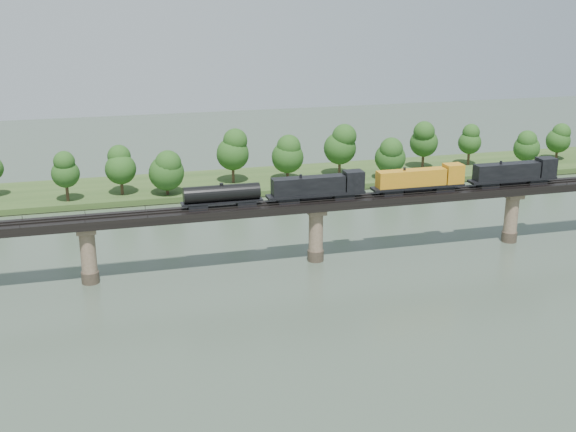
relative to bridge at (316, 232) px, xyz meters
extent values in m
plane|color=#334134|center=(0.00, -30.00, -5.46)|extent=(400.00, 400.00, 0.00)
cube|color=#2C451B|center=(0.00, 55.00, -4.66)|extent=(300.00, 24.00, 1.60)
cylinder|color=#473A2D|center=(-40.00, 0.00, -4.46)|extent=(3.00, 3.00, 2.00)
cylinder|color=#897159|center=(-40.00, 0.00, 0.04)|extent=(2.60, 2.60, 9.00)
cube|color=#897159|center=(-40.00, 0.00, 4.04)|extent=(3.20, 3.20, 1.00)
cylinder|color=#473A2D|center=(0.00, 0.00, -4.46)|extent=(3.00, 3.00, 2.00)
cylinder|color=#897159|center=(0.00, 0.00, 0.04)|extent=(2.60, 2.60, 9.00)
cube|color=#897159|center=(0.00, 0.00, 4.04)|extent=(3.20, 3.20, 1.00)
cylinder|color=#473A2D|center=(40.00, 0.00, -4.46)|extent=(3.00, 3.00, 2.00)
cylinder|color=#897159|center=(40.00, 0.00, 0.04)|extent=(2.60, 2.60, 9.00)
cube|color=#897159|center=(40.00, 0.00, 4.04)|extent=(3.20, 3.20, 1.00)
cube|color=black|center=(0.00, 0.00, 5.29)|extent=(220.00, 5.00, 1.50)
cube|color=black|center=(0.00, -0.75, 6.12)|extent=(220.00, 0.12, 0.16)
cube|color=black|center=(0.00, 0.75, 6.12)|extent=(220.00, 0.12, 0.16)
cube|color=black|center=(0.00, -2.40, 6.74)|extent=(220.00, 0.10, 0.10)
cube|color=black|center=(0.00, 2.40, 6.74)|extent=(220.00, 0.10, 0.10)
cube|color=black|center=(0.00, -2.40, 6.39)|extent=(0.08, 0.08, 0.70)
cube|color=black|center=(0.00, 2.40, 6.39)|extent=(0.08, 0.08, 0.70)
cylinder|color=#382619|center=(-44.43, 46.31, -2.10)|extent=(0.70, 0.70, 3.51)
sphere|color=#184012|center=(-44.43, 46.31, 2.57)|extent=(6.31, 6.31, 6.31)
sphere|color=#184012|center=(-44.43, 46.31, 5.50)|extent=(4.73, 4.73, 4.73)
cylinder|color=#382619|center=(-32.24, 48.84, -2.19)|extent=(0.70, 0.70, 3.34)
sphere|color=#184012|center=(-32.24, 48.84, 2.27)|extent=(7.18, 7.18, 7.18)
sphere|color=#184012|center=(-32.24, 48.84, 5.06)|extent=(5.39, 5.39, 5.39)
cylinder|color=#382619|center=(-22.01, 46.15, -2.45)|extent=(0.70, 0.70, 2.83)
sphere|color=#184012|center=(-22.01, 46.15, 1.32)|extent=(8.26, 8.26, 8.26)
sphere|color=#184012|center=(-22.01, 46.15, 3.68)|extent=(6.19, 6.19, 6.19)
cylinder|color=#382619|center=(-5.04, 52.68, -1.88)|extent=(0.70, 0.70, 3.96)
sphere|color=#184012|center=(-5.04, 52.68, 3.41)|extent=(8.07, 8.07, 8.07)
sphere|color=#184012|center=(-5.04, 52.68, 6.71)|extent=(6.05, 6.05, 6.05)
cylinder|color=#382619|center=(8.52, 51.14, -2.23)|extent=(0.70, 0.70, 3.27)
sphere|color=#184012|center=(8.52, 51.14, 2.13)|extent=(8.03, 8.03, 8.03)
sphere|color=#184012|center=(8.52, 51.14, 4.85)|extent=(6.02, 6.02, 6.02)
cylinder|color=#382619|center=(22.65, 52.31, -1.90)|extent=(0.70, 0.70, 3.92)
sphere|color=#184012|center=(22.65, 52.31, 3.33)|extent=(8.29, 8.29, 8.29)
sphere|color=#184012|center=(22.65, 52.31, 6.60)|extent=(6.21, 6.21, 6.21)
cylinder|color=#382619|center=(33.59, 45.35, -2.35)|extent=(0.70, 0.70, 3.02)
sphere|color=#184012|center=(33.59, 45.35, 1.69)|extent=(7.74, 7.74, 7.74)
sphere|color=#184012|center=(33.59, 45.35, 4.21)|extent=(5.80, 5.80, 5.80)
cylinder|color=#382619|center=(46.81, 54.03, -1.96)|extent=(0.70, 0.70, 3.80)
sphere|color=#184012|center=(46.81, 54.03, 3.10)|extent=(7.47, 7.47, 7.47)
sphere|color=#184012|center=(46.81, 54.03, 6.27)|extent=(5.60, 5.60, 5.60)
cylinder|color=#382619|center=(60.48, 54.26, -2.17)|extent=(0.70, 0.70, 3.38)
sphere|color=#184012|center=(60.48, 54.26, 2.34)|extent=(6.23, 6.23, 6.23)
sphere|color=#184012|center=(60.48, 54.26, 5.16)|extent=(4.67, 4.67, 4.67)
cylinder|color=#382619|center=(74.35, 48.39, -2.47)|extent=(0.70, 0.70, 2.77)
sphere|color=#184012|center=(74.35, 48.39, 1.22)|extent=(7.04, 7.04, 7.04)
sphere|color=#184012|center=(74.35, 48.39, 3.54)|extent=(5.28, 5.28, 5.28)
cylinder|color=#382619|center=(87.62, 53.57, -2.39)|extent=(0.70, 0.70, 2.94)
sphere|color=#184012|center=(87.62, 53.57, 1.54)|extent=(6.73, 6.73, 6.73)
sphere|color=#184012|center=(87.62, 53.57, 3.99)|extent=(5.05, 5.05, 5.05)
cube|color=black|center=(44.67, 0.00, 6.56)|extent=(3.77, 2.26, 1.04)
cube|color=black|center=(34.30, 0.00, 6.56)|extent=(3.77, 2.26, 1.04)
cube|color=black|center=(39.48, 0.00, 7.22)|extent=(17.91, 2.83, 0.47)
cube|color=black|center=(38.07, 0.00, 8.96)|extent=(13.19, 2.54, 3.02)
cube|color=black|center=(46.55, 0.00, 9.24)|extent=(3.39, 2.83, 3.58)
cylinder|color=black|center=(39.48, 0.00, 6.70)|extent=(5.65, 1.32, 1.32)
cube|color=black|center=(24.88, 0.00, 6.56)|extent=(3.77, 2.26, 1.04)
cube|color=black|center=(14.51, 0.00, 6.56)|extent=(3.77, 2.26, 1.04)
cube|color=black|center=(19.69, 0.00, 7.22)|extent=(17.91, 2.83, 0.47)
cube|color=#C67A18|center=(18.28, 0.00, 8.96)|extent=(13.19, 2.54, 3.02)
cube|color=#C67A18|center=(26.76, 0.00, 9.24)|extent=(3.39, 2.83, 3.58)
cylinder|color=black|center=(19.69, 0.00, 6.70)|extent=(5.65, 1.32, 1.32)
cube|color=black|center=(5.09, 0.00, 6.56)|extent=(3.77, 2.26, 1.04)
cube|color=black|center=(-5.28, 0.00, 6.56)|extent=(3.77, 2.26, 1.04)
cube|color=black|center=(-0.10, 0.00, 7.22)|extent=(17.91, 2.83, 0.47)
cube|color=black|center=(-1.51, 0.00, 8.96)|extent=(13.19, 2.54, 3.02)
cube|color=black|center=(6.97, 0.00, 9.24)|extent=(3.39, 2.83, 3.58)
cylinder|color=black|center=(-0.10, 0.00, 6.70)|extent=(5.65, 1.32, 1.32)
cube|color=black|center=(-12.82, 0.00, 6.56)|extent=(3.30, 2.07, 1.04)
cube|color=black|center=(-21.30, 0.00, 6.56)|extent=(3.30, 2.07, 1.04)
cube|color=black|center=(-17.06, 0.00, 7.17)|extent=(14.14, 2.26, 0.28)
cylinder|color=black|center=(-17.06, 0.00, 8.68)|extent=(13.19, 2.83, 2.83)
cylinder|color=black|center=(-17.06, 0.00, 10.19)|extent=(0.66, 0.66, 0.47)
camera|label=1|loc=(-37.29, -118.18, 42.40)|focal=45.00mm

